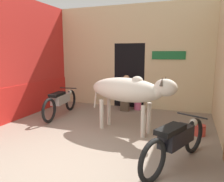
# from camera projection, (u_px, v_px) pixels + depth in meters

# --- Properties ---
(ground_plane) EXTENTS (30.00, 30.00, 0.00)m
(ground_plane) POSITION_uv_depth(u_px,v_px,m) (61.00, 166.00, 3.79)
(ground_plane) COLOR gray
(wall_left_shopfront) EXTENTS (0.25, 4.51, 3.58)m
(wall_left_shopfront) POSITION_uv_depth(u_px,v_px,m) (20.00, 60.00, 6.52)
(wall_left_shopfront) COLOR red
(wall_left_shopfront) RESTS_ON ground_plane
(wall_back_with_doorway) EXTENTS (5.45, 0.93, 3.58)m
(wall_back_with_doorway) POSITION_uv_depth(u_px,v_px,m) (132.00, 63.00, 7.93)
(wall_back_with_doorway) COLOR beige
(wall_back_with_doorway) RESTS_ON ground_plane
(cow) EXTENTS (2.29, 1.03, 1.44)m
(cow) POSITION_uv_depth(u_px,v_px,m) (129.00, 91.00, 5.32)
(cow) COLOR beige
(cow) RESTS_ON ground_plane
(motorcycle_near) EXTENTS (0.97, 1.95, 0.80)m
(motorcycle_near) POSITION_uv_depth(u_px,v_px,m) (176.00, 140.00, 3.75)
(motorcycle_near) COLOR black
(motorcycle_near) RESTS_ON ground_plane
(motorcycle_far) EXTENTS (0.58, 2.11, 0.81)m
(motorcycle_far) POSITION_uv_depth(u_px,v_px,m) (61.00, 101.00, 6.77)
(motorcycle_far) COLOR black
(motorcycle_far) RESTS_ON ground_plane
(shopkeeper_seated) EXTENTS (0.40, 0.34, 1.21)m
(shopkeeper_seated) POSITION_uv_depth(u_px,v_px,m) (126.00, 92.00, 7.41)
(shopkeeper_seated) COLOR brown
(shopkeeper_seated) RESTS_ON ground_plane
(plastic_stool) EXTENTS (0.35, 0.35, 0.40)m
(plastic_stool) POSITION_uv_depth(u_px,v_px,m) (138.00, 103.00, 7.56)
(plastic_stool) COLOR #DB6093
(plastic_stool) RESTS_ON ground_plane
(bucket) EXTENTS (0.26, 0.26, 0.26)m
(bucket) POSITION_uv_depth(u_px,v_px,m) (200.00, 130.00, 5.19)
(bucket) COLOR #C63D33
(bucket) RESTS_ON ground_plane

